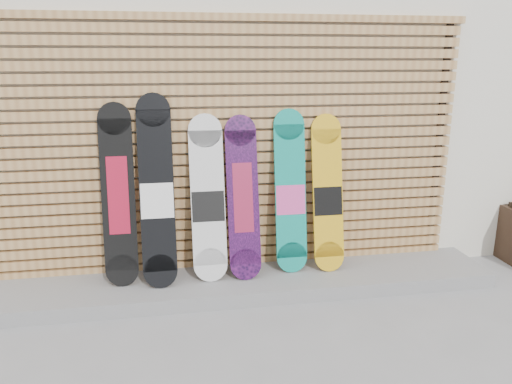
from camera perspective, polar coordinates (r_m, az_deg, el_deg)
ground at (r=3.84m, az=0.40°, el=-15.38°), size 80.00×80.00×0.00m
building at (r=6.84m, az=-0.62°, el=13.91°), size 12.00×5.00×3.60m
concrete_step at (r=4.39m, az=-3.14°, el=-10.40°), size 4.60×0.70×0.12m
slat_wall at (r=4.31m, az=-3.81°, el=5.20°), size 4.26×0.08×2.29m
snowboard_0 at (r=4.21m, az=-15.47°, el=-0.37°), size 0.27×0.31×1.49m
snowboard_1 at (r=4.14m, az=-11.27°, el=-0.04°), size 0.28×0.39×1.56m
snowboard_2 at (r=4.20m, az=-5.53°, el=-0.83°), size 0.29×0.34×1.38m
snowboard_3 at (r=4.22m, az=-1.50°, el=-0.64°), size 0.27×0.36×1.37m
snowboard_4 at (r=4.33m, az=3.95°, el=-0.09°), size 0.27×0.27×1.41m
snowboard_5 at (r=4.41m, az=8.19°, el=-0.27°), size 0.27×0.31×1.36m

